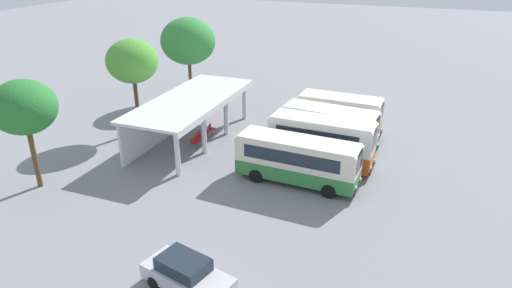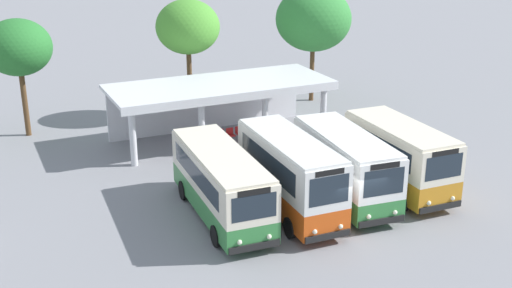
% 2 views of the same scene
% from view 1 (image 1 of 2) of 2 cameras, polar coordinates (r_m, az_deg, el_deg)
% --- Properties ---
extents(ground_plane, '(180.00, 180.00, 0.00)m').
position_cam_1_polar(ground_plane, '(33.00, 13.05, -2.32)').
color(ground_plane, gray).
extents(city_bus_nearest_orange, '(2.65, 8.02, 3.03)m').
position_cam_1_polar(city_bus_nearest_orange, '(28.97, 5.25, -1.87)').
color(city_bus_nearest_orange, black).
rests_on(city_bus_nearest_orange, ground).
extents(city_bus_second_in_row, '(2.43, 7.24, 3.49)m').
position_cam_1_polar(city_bus_second_in_row, '(31.28, 8.22, 0.44)').
color(city_bus_second_in_row, black).
rests_on(city_bus_second_in_row, ground).
extents(city_bus_middle_cream, '(2.90, 7.18, 3.23)m').
position_cam_1_polar(city_bus_middle_cream, '(33.98, 9.20, 2.09)').
color(city_bus_middle_cream, black).
rests_on(city_bus_middle_cream, ground).
extents(city_bus_fourth_amber, '(2.60, 6.64, 3.29)m').
position_cam_1_polar(city_bus_fourth_amber, '(36.63, 10.45, 3.67)').
color(city_bus_fourth_amber, black).
rests_on(city_bus_fourth_amber, ground).
extents(parked_car_flank, '(2.72, 4.54, 1.62)m').
position_cam_1_polar(parked_car_flank, '(21.11, -8.69, -15.87)').
color(parked_car_flank, black).
rests_on(parked_car_flank, ground).
extents(terminal_canopy, '(12.79, 5.13, 3.40)m').
position_cam_1_polar(terminal_canopy, '(35.68, -8.91, 4.56)').
color(terminal_canopy, silver).
rests_on(terminal_canopy, ground).
extents(waiting_chair_end_by_column, '(0.45, 0.45, 0.86)m').
position_cam_1_polar(waiting_chair_end_by_column, '(34.50, -7.82, 0.25)').
color(waiting_chair_end_by_column, slate).
rests_on(waiting_chair_end_by_column, ground).
extents(waiting_chair_second_from_end, '(0.45, 0.45, 0.86)m').
position_cam_1_polar(waiting_chair_second_from_end, '(35.00, -7.41, 0.63)').
color(waiting_chair_second_from_end, slate).
rests_on(waiting_chair_second_from_end, ground).
extents(waiting_chair_middle_seat, '(0.45, 0.45, 0.86)m').
position_cam_1_polar(waiting_chair_middle_seat, '(35.51, -7.04, 1.00)').
color(waiting_chair_middle_seat, slate).
rests_on(waiting_chair_middle_seat, ground).
extents(waiting_chair_fourth_seat, '(0.45, 0.45, 0.86)m').
position_cam_1_polar(waiting_chair_fourth_seat, '(35.98, -6.55, 1.34)').
color(waiting_chair_fourth_seat, slate).
rests_on(waiting_chair_fourth_seat, ground).
extents(waiting_chair_fifth_seat, '(0.45, 0.45, 0.86)m').
position_cam_1_polar(waiting_chair_fifth_seat, '(36.50, -6.21, 1.69)').
color(waiting_chair_fifth_seat, slate).
rests_on(waiting_chair_fifth_seat, ground).
extents(waiting_chair_far_end_seat, '(0.45, 0.45, 0.86)m').
position_cam_1_polar(waiting_chair_far_end_seat, '(36.94, -5.64, 1.99)').
color(waiting_chair_far_end_seat, slate).
rests_on(waiting_chair_far_end_seat, ground).
extents(roadside_tree_behind_canopy, '(4.02, 4.02, 7.59)m').
position_cam_1_polar(roadside_tree_behind_canopy, '(36.95, -15.26, 9.96)').
color(roadside_tree_behind_canopy, brown).
rests_on(roadside_tree_behind_canopy, ground).
extents(roadside_tree_east_of_canopy, '(5.18, 5.18, 7.95)m').
position_cam_1_polar(roadside_tree_east_of_canopy, '(44.51, -8.51, 12.64)').
color(roadside_tree_east_of_canopy, brown).
rests_on(roadside_tree_east_of_canopy, ground).
extents(roadside_tree_west_of_canopy, '(3.87, 3.87, 6.97)m').
position_cam_1_polar(roadside_tree_west_of_canopy, '(30.34, -27.12, 4.09)').
color(roadside_tree_west_of_canopy, brown).
rests_on(roadside_tree_west_of_canopy, ground).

